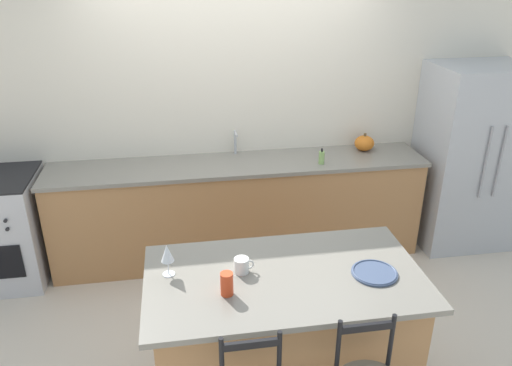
# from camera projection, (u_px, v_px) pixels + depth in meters

# --- Properties ---
(ground_plane) EXTENTS (18.00, 18.00, 0.00)m
(ground_plane) POSITION_uv_depth(u_px,v_px,m) (245.00, 273.00, 4.45)
(ground_plane) COLOR beige
(wall_back) EXTENTS (6.00, 0.07, 2.70)m
(wall_back) POSITION_uv_depth(u_px,v_px,m) (233.00, 106.00, 4.47)
(wall_back) COLOR beige
(wall_back) RESTS_ON ground_plane
(back_counter) EXTENTS (3.32, 0.62, 0.93)m
(back_counter) POSITION_uv_depth(u_px,v_px,m) (239.00, 209.00, 4.57)
(back_counter) COLOR #A87547
(back_counter) RESTS_ON ground_plane
(sink_faucet) EXTENTS (0.02, 0.13, 0.22)m
(sink_faucet) POSITION_uv_depth(u_px,v_px,m) (235.00, 140.00, 4.49)
(sink_faucet) COLOR #ADAFB5
(sink_faucet) RESTS_ON back_counter
(kitchen_island) EXTENTS (1.60, 0.89, 0.91)m
(kitchen_island) POSITION_uv_depth(u_px,v_px,m) (283.00, 336.00, 3.05)
(kitchen_island) COLOR #A87547
(kitchen_island) RESTS_ON ground_plane
(refrigerator) EXTENTS (0.86, 0.70, 1.73)m
(refrigerator) POSITION_uv_depth(u_px,v_px,m) (469.00, 157.00, 4.67)
(refrigerator) COLOR #ADAFB5
(refrigerator) RESTS_ON ground_plane
(dinner_plate) EXTENTS (0.27, 0.27, 0.02)m
(dinner_plate) POSITION_uv_depth(u_px,v_px,m) (374.00, 272.00, 2.87)
(dinner_plate) COLOR #425170
(dinner_plate) RESTS_ON kitchen_island
(wine_glass) EXTENTS (0.08, 0.08, 0.19)m
(wine_glass) POSITION_uv_depth(u_px,v_px,m) (167.00, 254.00, 2.81)
(wine_glass) COLOR white
(wine_glass) RESTS_ON kitchen_island
(coffee_mug) EXTENTS (0.12, 0.09, 0.09)m
(coffee_mug) POSITION_uv_depth(u_px,v_px,m) (242.00, 265.00, 2.87)
(coffee_mug) COLOR white
(coffee_mug) RESTS_ON kitchen_island
(tumbler_cup) EXTENTS (0.07, 0.07, 0.13)m
(tumbler_cup) POSITION_uv_depth(u_px,v_px,m) (227.00, 284.00, 2.67)
(tumbler_cup) COLOR red
(tumbler_cup) RESTS_ON kitchen_island
(pumpkin_decoration) EXTENTS (0.18, 0.18, 0.16)m
(pumpkin_decoration) POSITION_uv_depth(u_px,v_px,m) (364.00, 143.00, 4.61)
(pumpkin_decoration) COLOR orange
(pumpkin_decoration) RESTS_ON back_counter
(soap_bottle) EXTENTS (0.05, 0.05, 0.14)m
(soap_bottle) POSITION_uv_depth(u_px,v_px,m) (322.00, 157.00, 4.32)
(soap_bottle) COLOR #89B260
(soap_bottle) RESTS_ON back_counter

